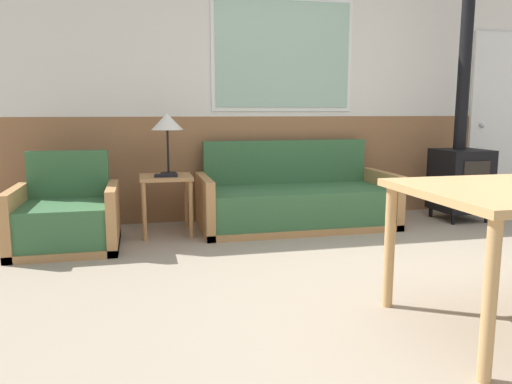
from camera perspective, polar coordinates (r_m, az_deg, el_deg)
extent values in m
plane|color=gray|center=(3.26, 21.55, -11.67)|extent=(16.00, 16.00, 0.00)
cube|color=#8E603D|center=(5.45, 6.01, 2.95)|extent=(7.20, 0.06, 1.07)
cube|color=silver|center=(5.47, 6.26, 17.16)|extent=(7.20, 0.06, 1.63)
cube|color=white|center=(5.31, 3.15, 15.41)|extent=(1.50, 0.01, 1.15)
cube|color=#99BCA8|center=(5.31, 3.17, 15.41)|extent=(1.42, 0.02, 1.07)
cube|color=#B27F4C|center=(4.93, 4.59, -3.64)|extent=(1.88, 0.85, 0.06)
cube|color=#38663D|center=(4.88, 4.70, -1.48)|extent=(1.72, 0.77, 0.33)
cube|color=#38663D|center=(5.19, 3.41, 3.48)|extent=(1.72, 0.10, 0.44)
cube|color=#B27F4C|center=(4.69, -5.88, -1.42)|extent=(0.08, 0.85, 0.53)
cube|color=#B27F4C|center=(5.23, 14.05, -0.55)|extent=(0.08, 0.85, 0.53)
cube|color=#B27F4C|center=(4.44, -20.75, -5.70)|extent=(0.83, 0.76, 0.06)
cube|color=#38663D|center=(4.37, -20.92, -3.36)|extent=(0.67, 0.68, 0.32)
cube|color=#38663D|center=(4.66, -20.62, 1.93)|extent=(0.67, 0.10, 0.41)
cube|color=#B27F4C|center=(4.45, -25.73, -2.93)|extent=(0.08, 0.76, 0.52)
cube|color=#B27F4C|center=(4.35, -15.99, -2.64)|extent=(0.08, 0.76, 0.52)
cube|color=#B27F4C|center=(4.62, -10.28, 1.68)|extent=(0.47, 0.47, 0.03)
cylinder|color=#B27F4C|center=(4.46, -12.66, -2.23)|extent=(0.04, 0.04, 0.52)
cylinder|color=#B27F4C|center=(4.48, -7.44, -2.02)|extent=(0.04, 0.04, 0.52)
cylinder|color=#B27F4C|center=(4.86, -12.72, -1.29)|extent=(0.04, 0.04, 0.52)
cylinder|color=#B27F4C|center=(4.88, -7.93, -1.11)|extent=(0.04, 0.04, 0.52)
cylinder|color=black|center=(4.70, -9.96, 2.12)|extent=(0.15, 0.15, 0.02)
cylinder|color=black|center=(4.68, -10.03, 4.62)|extent=(0.02, 0.02, 0.39)
cone|color=silver|center=(4.67, -10.12, 7.94)|extent=(0.29, 0.29, 0.15)
cube|color=black|center=(4.53, -10.22, 1.87)|extent=(0.21, 0.12, 0.02)
cylinder|color=tan|center=(2.31, 25.14, -11.24)|extent=(0.06, 0.06, 0.71)
cylinder|color=tan|center=(2.98, 15.00, -6.12)|extent=(0.06, 0.06, 0.71)
cylinder|color=black|center=(5.39, 21.61, -2.95)|extent=(0.04, 0.04, 0.10)
cylinder|color=black|center=(5.62, 24.83, -2.69)|extent=(0.04, 0.04, 0.10)
cylinder|color=black|center=(5.71, 19.34, -2.16)|extent=(0.04, 0.04, 0.10)
cylinder|color=black|center=(5.93, 22.47, -1.94)|extent=(0.04, 0.04, 0.10)
cube|color=black|center=(5.60, 22.29, 1.27)|extent=(0.48, 0.50, 0.64)
cube|color=black|center=(5.40, 23.84, 0.90)|extent=(0.29, 0.01, 0.45)
cylinder|color=black|center=(5.62, 22.73, 13.22)|extent=(0.12, 0.12, 1.70)
cube|color=white|center=(6.55, 26.41, 7.21)|extent=(0.89, 0.04, 2.01)
sphere|color=silver|center=(6.32, 24.43, 6.94)|extent=(0.06, 0.06, 0.06)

